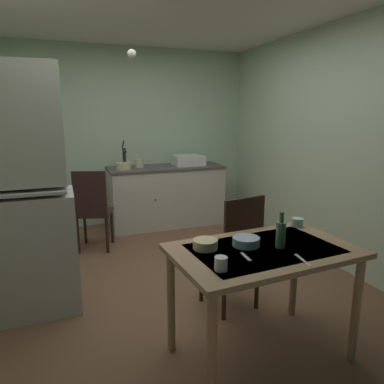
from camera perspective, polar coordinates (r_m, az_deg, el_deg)
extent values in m
plane|color=brown|center=(3.59, -3.68, -14.35)|extent=(5.26, 5.26, 0.00)
cube|color=#B4D2B1|center=(5.34, -10.66, 8.65)|extent=(3.74, 0.10, 2.55)
cube|color=beige|center=(4.14, 21.82, 6.88)|extent=(0.10, 4.36, 2.55)
cube|color=beige|center=(3.24, -26.71, -9.12)|extent=(0.96, 0.50, 1.00)
cube|color=beige|center=(3.04, -28.66, 9.51)|extent=(0.88, 0.43, 0.92)
cube|color=beige|center=(3.07, -27.75, 0.16)|extent=(0.87, 0.45, 0.02)
cube|color=beige|center=(5.22, -4.16, -0.75)|extent=(1.63, 0.60, 0.84)
cube|color=#544D4D|center=(5.13, -4.24, 4.00)|extent=(1.66, 0.63, 0.03)
sphere|color=#2D2823|center=(4.85, -5.92, -1.29)|extent=(0.02, 0.02, 0.02)
cube|color=white|center=(5.23, -0.61, 5.19)|extent=(0.44, 0.34, 0.15)
cube|color=black|center=(5.22, -0.61, 5.96)|extent=(0.38, 0.28, 0.01)
cylinder|color=#232328|center=(5.03, -10.91, 5.42)|extent=(0.05, 0.05, 0.28)
cylinder|color=#232328|center=(4.95, -10.83, 6.48)|extent=(0.03, 0.12, 0.03)
cylinder|color=#25252E|center=(5.07, -11.12, 7.63)|extent=(0.02, 0.16, 0.12)
cylinder|color=beige|center=(4.94, -11.03, 4.17)|extent=(0.21, 0.21, 0.09)
cylinder|color=beige|center=(5.08, -8.57, 4.65)|extent=(0.13, 0.13, 0.12)
cube|color=#A4805A|center=(2.35, 11.60, -9.32)|extent=(1.24, 0.81, 0.04)
cube|color=#F4E5CD|center=(2.34, 11.62, -8.94)|extent=(0.96, 0.63, 0.00)
cylinder|color=#AA7E58|center=(2.06, 3.20, -24.85)|extent=(0.06, 0.06, 0.74)
cylinder|color=tan|center=(2.65, 25.06, -16.89)|extent=(0.06, 0.06, 0.74)
cylinder|color=#A88455|center=(2.52, -3.43, -17.24)|extent=(0.06, 0.06, 0.74)
cylinder|color=#A77A5F|center=(3.02, 16.26, -12.44)|extent=(0.06, 0.06, 0.74)
cube|color=#342115|center=(3.03, 6.05, -10.24)|extent=(0.47, 0.47, 0.03)
cube|color=#392018|center=(2.80, 8.45, -6.19)|extent=(0.38, 0.09, 0.53)
cylinder|color=#342115|center=(3.35, 6.58, -12.35)|extent=(0.04, 0.04, 0.44)
cylinder|color=#342115|center=(3.17, 1.52, -13.75)|extent=(0.04, 0.04, 0.44)
cylinder|color=#342115|center=(3.11, 10.48, -14.52)|extent=(0.04, 0.04, 0.44)
cylinder|color=#342115|center=(2.92, 5.22, -16.26)|extent=(0.04, 0.04, 0.44)
cube|color=#2E1F1C|center=(4.43, -15.53, -3.24)|extent=(0.50, 0.50, 0.03)
cube|color=#301C1C|center=(4.19, -16.28, -0.28)|extent=(0.37, 0.14, 0.52)
cylinder|color=#2E1F1C|center=(4.62, -12.85, -5.45)|extent=(0.04, 0.04, 0.44)
cylinder|color=#2E1F1C|center=(4.69, -16.96, -5.42)|extent=(0.04, 0.04, 0.44)
cylinder|color=#2E1F1C|center=(4.30, -13.60, -6.85)|extent=(0.04, 0.04, 0.44)
cylinder|color=#2E1F1C|center=(4.38, -18.01, -6.78)|extent=(0.04, 0.04, 0.44)
cylinder|color=#9EB2C6|center=(2.35, 8.74, -7.92)|extent=(0.18, 0.18, 0.06)
cylinder|color=beige|center=(2.28, 2.17, -8.44)|extent=(0.16, 0.16, 0.06)
cylinder|color=white|center=(1.98, 4.70, -11.51)|extent=(0.07, 0.07, 0.08)
cylinder|color=#ADD1C1|center=(2.82, 16.70, -4.73)|extent=(0.09, 0.09, 0.06)
cylinder|color=#4C7F56|center=(2.35, 14.18, -6.77)|extent=(0.06, 0.06, 0.17)
cylinder|color=#4C7F56|center=(2.31, 14.34, -3.98)|extent=(0.03, 0.03, 0.07)
cube|color=silver|center=(2.21, 17.53, -10.50)|extent=(0.04, 0.18, 0.00)
cube|color=beige|center=(2.18, 8.71, -10.33)|extent=(0.03, 0.13, 0.00)
sphere|color=#F9EFCC|center=(3.43, -9.75, 21.22)|extent=(0.08, 0.08, 0.08)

